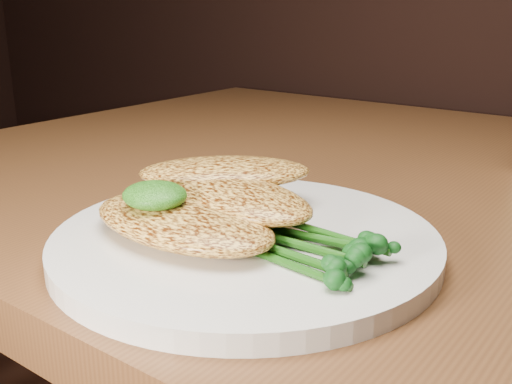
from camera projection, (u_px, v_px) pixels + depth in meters
The scene contains 6 objects.
plate at pixel (246, 241), 0.43m from camera, with size 0.27×0.27×0.01m, color silver.
chicken_front at pixel (182, 222), 0.41m from camera, with size 0.15×0.08×0.02m, color #F4BA4D.
chicken_mid at pixel (232, 196), 0.44m from camera, with size 0.15×0.07×0.02m, color #F4BA4D.
chicken_back at pixel (225, 172), 0.48m from camera, with size 0.13×0.07×0.02m, color #F4BA4D.
pesto_front at pixel (155, 195), 0.41m from camera, with size 0.05×0.04×0.02m, color #0F3708.
broccolini_bundle at pixel (302, 239), 0.39m from camera, with size 0.13×0.10×0.02m, color #194F11, non-canonical shape.
Camera 1 is at (0.18, 0.48, 0.92)m, focal length 42.43 mm.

